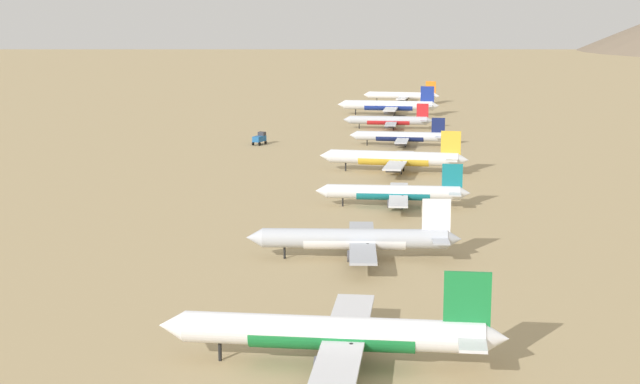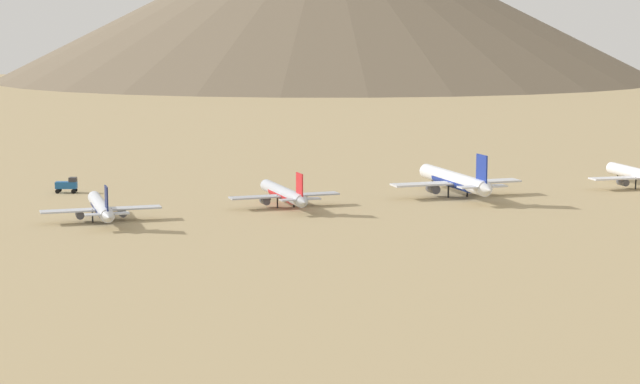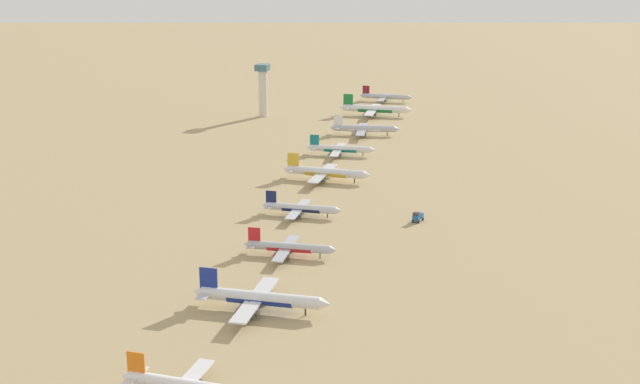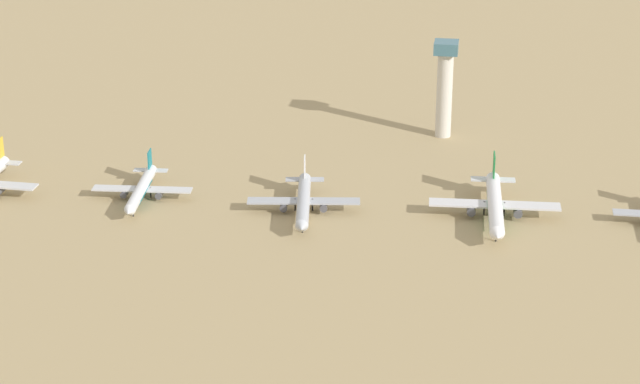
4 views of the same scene
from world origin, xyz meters
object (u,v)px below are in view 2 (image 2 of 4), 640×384
parked_jet_3 (101,207)px  parked_jet_0 (640,175)px  service_truck (67,185)px  parked_jet_2 (283,193)px  parked_jet_1 (454,180)px

parked_jet_3 → parked_jet_0: bearing=-85.4°
parked_jet_0 → service_truck: parked_jet_0 is taller
parked_jet_2 → parked_jet_3: 42.80m
parked_jet_1 → service_truck: (31.74, 90.58, -1.83)m
service_truck → parked_jet_0: bearing=-103.0°
parked_jet_0 → parked_jet_2: (-3.40, 95.27, -0.31)m
parked_jet_0 → parked_jet_1: (0.89, 51.04, 0.54)m
service_truck → parked_jet_1: bearing=-109.3°
parked_jet_2 → service_truck: 58.71m
parked_jet_0 → parked_jet_2: size_ratio=1.09×
parked_jet_1 → service_truck: 96.00m
parked_jet_3 → parked_jet_2: bearing=-79.6°
parked_jet_0 → parked_jet_3: parked_jet_0 is taller
parked_jet_1 → parked_jet_2: size_ratio=1.28×
parked_jet_1 → parked_jet_2: (-4.29, 44.23, -0.86)m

